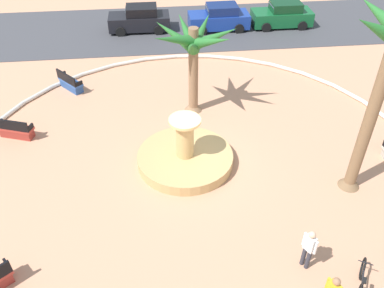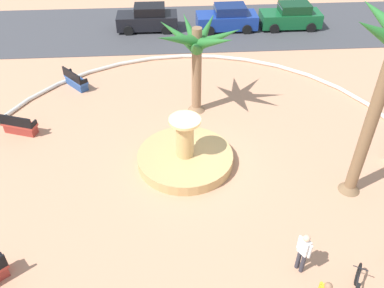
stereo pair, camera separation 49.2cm
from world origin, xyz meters
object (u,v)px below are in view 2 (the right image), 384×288
at_px(fountain, 185,157).
at_px(person_cyclist_helmet, 303,251).
at_px(palm_tree_near_fountain, 197,48).
at_px(parked_car_second, 227,18).
at_px(bench_west, 76,81).
at_px(bench_north, 20,127).
at_px(parked_car_leftmost, 148,19).
at_px(bicycle_red_frame, 356,287).
at_px(parked_car_third, 291,17).

height_order(fountain, person_cyclist_helmet, fountain).
relative_size(palm_tree_near_fountain, parked_car_second, 1.11).
bearing_deg(person_cyclist_helmet, bench_west, 126.20).
xyz_separation_m(bench_north, parked_car_leftmost, (5.60, 11.30, 0.43)).
xyz_separation_m(fountain, palm_tree_near_fountain, (0.76, 3.89, 2.98)).
bearing_deg(parked_car_second, bench_north, -134.83).
xyz_separation_m(bench_west, person_cyclist_helmet, (8.73, -11.93, 0.56)).
relative_size(bench_north, parked_car_second, 0.42).
height_order(bench_north, bicycle_red_frame, bench_north).
distance_m(fountain, person_cyclist_helmet, 6.35).
xyz_separation_m(fountain, parked_car_second, (3.57, 13.54, 0.47)).
bearing_deg(palm_tree_near_fountain, parked_car_second, 73.80).
xyz_separation_m(fountain, person_cyclist_helmet, (3.31, -5.39, 0.59)).
bearing_deg(parked_car_third, bicycle_red_frame, -99.16).
height_order(fountain, bench_north, fountain).
xyz_separation_m(bench_west, parked_car_second, (8.99, 7.00, 0.43)).
bearing_deg(parked_car_leftmost, fountain, -82.91).
relative_size(bench_west, bench_north, 0.91).
distance_m(palm_tree_near_fountain, bench_west, 7.35).
xyz_separation_m(bench_west, parked_car_third, (13.32, 7.04, 0.43)).
bearing_deg(bench_north, bicycle_red_frame, -36.72).
bearing_deg(parked_car_second, bench_west, -142.11).
bearing_deg(parked_car_third, fountain, -120.19).
height_order(fountain, parked_car_third, fountain).
xyz_separation_m(palm_tree_near_fountain, parked_car_second, (2.80, 9.65, -2.51)).
bearing_deg(parked_car_second, bicycle_red_frame, -86.80).
bearing_deg(parked_car_leftmost, bench_west, -116.76).
distance_m(parked_car_leftmost, parked_car_second, 5.30).
height_order(bench_north, person_cyclist_helmet, person_cyclist_helmet).
bearing_deg(fountain, parked_car_second, 75.24).
bearing_deg(person_cyclist_helmet, parked_car_leftmost, 104.63).
bearing_deg(palm_tree_near_fountain, bench_west, 156.84).
height_order(palm_tree_near_fountain, person_cyclist_helmet, palm_tree_near_fountain).
height_order(fountain, bicycle_red_frame, fountain).
relative_size(bicycle_red_frame, parked_car_third, 0.38).
xyz_separation_m(person_cyclist_helmet, parked_car_second, (0.26, 18.93, -0.13)).
bearing_deg(bench_north, palm_tree_near_fountain, 9.23).
height_order(person_cyclist_helmet, parked_car_leftmost, parked_car_leftmost).
height_order(bench_west, bench_north, same).
relative_size(bench_north, parked_car_leftmost, 0.42).
bearing_deg(bench_west, palm_tree_near_fountain, -23.16).
bearing_deg(fountain, bicycle_red_frame, -53.74).
distance_m(bicycle_red_frame, parked_car_leftmost, 21.25).
relative_size(parked_car_leftmost, parked_car_second, 0.99).
bearing_deg(bicycle_red_frame, parked_car_third, 80.84).
bearing_deg(fountain, bench_west, 129.69).
xyz_separation_m(bicycle_red_frame, parked_car_third, (3.22, 19.96, 0.40)).
xyz_separation_m(palm_tree_near_fountain, parked_car_leftmost, (-2.49, 9.99, -2.51)).
bearing_deg(bench_west, person_cyclist_helmet, -53.80).
height_order(palm_tree_near_fountain, bench_north, palm_tree_near_fountain).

